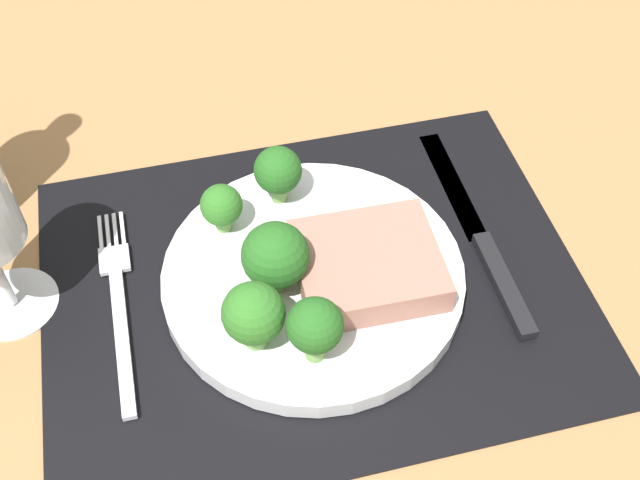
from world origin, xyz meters
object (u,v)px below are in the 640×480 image
Objects in this scene: plate at (313,276)px; knife at (483,242)px; fork at (119,303)px; steak at (368,265)px.

plate is 1.02× the size of knife.
fork is at bearing 174.57° from plate.
plate is 14.31cm from knife.
knife is at bearing 2.13° from plate.
steak is 19.23cm from fork.
plate is at bearing -4.79° from fork.
steak reaches higher than fork.
steak is 0.55× the size of fork.
fork is at bearing 175.52° from knife.
steak reaches higher than plate.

